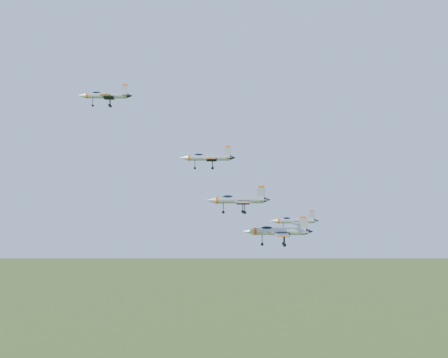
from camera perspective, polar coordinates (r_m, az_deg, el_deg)
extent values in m
cylinder|color=#959BA1|center=(134.54, -10.71, 7.50)|extent=(8.61, 2.49, 1.23)
cone|color=#959BA1|center=(135.23, -12.88, 7.46)|extent=(1.87, 1.47, 1.23)
cone|color=black|center=(134.06, -8.60, 7.53)|extent=(1.47, 1.23, 1.05)
ellipsoid|color=black|center=(134.85, -11.59, 7.68)|extent=(2.19, 1.19, 0.78)
cube|color=#959BA1|center=(131.88, -10.76, 7.53)|extent=(2.77, 4.44, 0.13)
cube|color=#959BA1|center=(137.11, -10.50, 7.28)|extent=(2.77, 4.44, 0.13)
cube|color=#959BA1|center=(134.30, -9.05, 8.07)|extent=(1.42, 0.32, 1.99)
cube|color=#C2500D|center=(134.43, -9.05, 8.51)|extent=(1.05, 0.29, 0.33)
cylinder|color=#959BA1|center=(126.37, -1.40, 1.96)|extent=(8.55, 2.77, 1.22)
cone|color=#959BA1|center=(126.43, -3.70, 1.96)|extent=(1.89, 1.52, 1.22)
cone|color=black|center=(126.51, 0.82, 1.96)|extent=(1.49, 1.27, 1.04)
ellipsoid|color=black|center=(126.38, -2.33, 2.17)|extent=(2.20, 1.25, 0.78)
cube|color=#959BA1|center=(123.74, -1.30, 1.87)|extent=(2.89, 4.47, 0.13)
cube|color=#959BA1|center=(129.00, -1.32, 1.84)|extent=(2.89, 4.47, 0.13)
cube|color=#959BA1|center=(126.49, 0.35, 2.54)|extent=(1.41, 0.37, 1.98)
cube|color=#C2500D|center=(126.53, 0.35, 3.00)|extent=(1.04, 0.32, 0.33)
cylinder|color=#959BA1|center=(105.81, 1.42, -1.93)|extent=(8.36, 1.92, 1.20)
cone|color=#959BA1|center=(105.15, -1.26, -1.94)|extent=(1.76, 1.34, 1.20)
cone|color=black|center=(106.66, 3.96, -1.90)|extent=(1.37, 1.13, 1.02)
ellipsoid|color=black|center=(105.49, 0.33, -1.69)|extent=(2.09, 1.04, 0.76)
cube|color=#959BA1|center=(103.31, 1.74, -2.13)|extent=(2.47, 4.22, 0.13)
cube|color=#959BA1|center=(108.40, 1.30, -1.98)|extent=(2.47, 4.22, 0.13)
cube|color=#959BA1|center=(106.41, 3.43, -1.24)|extent=(1.39, 0.23, 1.93)
cube|color=#C2500D|center=(106.38, 3.43, -0.70)|extent=(1.02, 0.22, 0.32)
cylinder|color=#959BA1|center=(134.26, 6.55, -3.82)|extent=(7.86, 2.64, 1.12)
cone|color=#959BA1|center=(133.71, 4.56, -3.83)|extent=(1.75, 1.41, 1.12)
cone|color=black|center=(134.94, 8.44, -3.80)|extent=(1.38, 1.18, 0.96)
ellipsoid|color=black|center=(133.98, 5.74, -3.64)|extent=(2.03, 1.17, 0.71)
cube|color=#959BA1|center=(131.91, 6.76, -4.00)|extent=(2.70, 4.12, 0.12)
cube|color=#959BA1|center=(136.69, 6.48, -3.82)|extent=(2.70, 4.12, 0.12)
cube|color=#959BA1|center=(134.69, 8.04, -3.30)|extent=(1.29, 0.36, 1.82)
cube|color=#C2500D|center=(134.62, 8.04, -2.90)|extent=(0.96, 0.31, 0.30)
cylinder|color=#959BA1|center=(112.50, 5.10, -4.79)|extent=(9.38, 3.55, 1.35)
cone|color=#959BA1|center=(112.27, 2.24, -4.80)|extent=(2.14, 1.76, 1.35)
cone|color=black|center=(112.98, 7.84, -4.77)|extent=(1.68, 1.46, 1.15)
ellipsoid|color=black|center=(112.32, 3.94, -4.54)|extent=(2.45, 1.49, 0.86)
cube|color=#959BA1|center=(109.66, 5.31, -5.08)|extent=(3.41, 5.00, 0.15)
cube|color=#959BA1|center=(115.42, 5.11, -4.78)|extent=(3.41, 5.00, 0.15)
cube|color=#959BA1|center=(112.73, 7.26, -4.07)|extent=(1.54, 0.49, 2.18)
cube|color=#C2500D|center=(112.63, 7.26, -3.49)|extent=(1.14, 0.42, 0.36)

